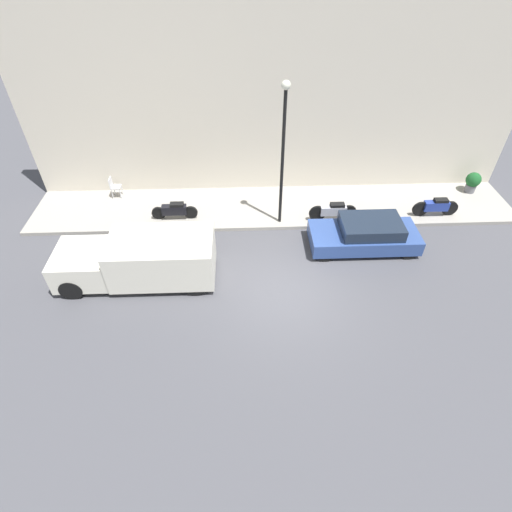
{
  "coord_description": "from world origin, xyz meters",
  "views": [
    {
      "loc": [
        -9.11,
        1.31,
        9.65
      ],
      "look_at": [
        1.19,
        0.9,
        0.6
      ],
      "focal_mm": 28.0,
      "sensor_mm": 36.0,
      "label": 1
    }
  ],
  "objects_px": {
    "potted_plant": "(473,181)",
    "cafe_chair": "(114,186)",
    "motorcycle_blue": "(436,206)",
    "motorcycle_black": "(175,210)",
    "delivery_van": "(139,259)",
    "streetlamp": "(283,143)",
    "scooter_silver": "(333,211)",
    "parked_car": "(365,234)"
  },
  "relations": [
    {
      "from": "motorcycle_black",
      "to": "potted_plant",
      "type": "height_order",
      "value": "potted_plant"
    },
    {
      "from": "potted_plant",
      "to": "cafe_chair",
      "type": "xyz_separation_m",
      "value": [
        0.21,
        15.51,
        0.02
      ]
    },
    {
      "from": "streetlamp",
      "to": "scooter_silver",
      "type": "bearing_deg",
      "value": -89.88
    },
    {
      "from": "motorcycle_blue",
      "to": "potted_plant",
      "type": "height_order",
      "value": "potted_plant"
    },
    {
      "from": "scooter_silver",
      "to": "motorcycle_black",
      "type": "height_order",
      "value": "scooter_silver"
    },
    {
      "from": "delivery_van",
      "to": "motorcycle_black",
      "type": "bearing_deg",
      "value": -13.39
    },
    {
      "from": "motorcycle_blue",
      "to": "streetlamp",
      "type": "bearing_deg",
      "value": 91.46
    },
    {
      "from": "delivery_van",
      "to": "motorcycle_black",
      "type": "relative_size",
      "value": 2.86
    },
    {
      "from": "motorcycle_blue",
      "to": "streetlamp",
      "type": "height_order",
      "value": "streetlamp"
    },
    {
      "from": "parked_car",
      "to": "motorcycle_black",
      "type": "bearing_deg",
      "value": 75.34
    },
    {
      "from": "scooter_silver",
      "to": "motorcycle_black",
      "type": "relative_size",
      "value": 1.04
    },
    {
      "from": "streetlamp",
      "to": "potted_plant",
      "type": "relative_size",
      "value": 5.99
    },
    {
      "from": "parked_car",
      "to": "streetlamp",
      "type": "distance_m",
      "value": 4.46
    },
    {
      "from": "streetlamp",
      "to": "cafe_chair",
      "type": "relative_size",
      "value": 6.05
    },
    {
      "from": "motorcycle_blue",
      "to": "motorcycle_black",
      "type": "relative_size",
      "value": 1.01
    },
    {
      "from": "streetlamp",
      "to": "motorcycle_blue",
      "type": "bearing_deg",
      "value": -88.54
    },
    {
      "from": "scooter_silver",
      "to": "motorcycle_black",
      "type": "xyz_separation_m",
      "value": [
        0.36,
        6.3,
        -0.04
      ]
    },
    {
      "from": "streetlamp",
      "to": "potted_plant",
      "type": "distance_m",
      "value": 9.22
    },
    {
      "from": "scooter_silver",
      "to": "streetlamp",
      "type": "relative_size",
      "value": 0.35
    },
    {
      "from": "cafe_chair",
      "to": "delivery_van",
      "type": "bearing_deg",
      "value": -158.33
    },
    {
      "from": "cafe_chair",
      "to": "potted_plant",
      "type": "bearing_deg",
      "value": -90.77
    },
    {
      "from": "motorcycle_black",
      "to": "cafe_chair",
      "type": "bearing_deg",
      "value": 57.9
    },
    {
      "from": "potted_plant",
      "to": "delivery_van",
      "type": "bearing_deg",
      "value": 109.43
    },
    {
      "from": "scooter_silver",
      "to": "potted_plant",
      "type": "relative_size",
      "value": 2.1
    },
    {
      "from": "streetlamp",
      "to": "potted_plant",
      "type": "height_order",
      "value": "streetlamp"
    },
    {
      "from": "motorcycle_black",
      "to": "cafe_chair",
      "type": "distance_m",
      "value": 3.25
    },
    {
      "from": "delivery_van",
      "to": "motorcycle_blue",
      "type": "xyz_separation_m",
      "value": [
        3.06,
        -11.27,
        -0.28
      ]
    },
    {
      "from": "delivery_van",
      "to": "potted_plant",
      "type": "bearing_deg",
      "value": -70.57
    },
    {
      "from": "motorcycle_blue",
      "to": "scooter_silver",
      "type": "bearing_deg",
      "value": 92.14
    },
    {
      "from": "motorcycle_blue",
      "to": "motorcycle_black",
      "type": "xyz_separation_m",
      "value": [
        0.2,
        10.49,
        -0.03
      ]
    },
    {
      "from": "delivery_van",
      "to": "streetlamp",
      "type": "bearing_deg",
      "value": -59.71
    },
    {
      "from": "motorcycle_blue",
      "to": "potted_plant",
      "type": "bearing_deg",
      "value": -52.77
    },
    {
      "from": "potted_plant",
      "to": "cafe_chair",
      "type": "distance_m",
      "value": 15.51
    },
    {
      "from": "streetlamp",
      "to": "potted_plant",
      "type": "bearing_deg",
      "value": -77.64
    },
    {
      "from": "parked_car",
      "to": "streetlamp",
      "type": "bearing_deg",
      "value": 63.23
    },
    {
      "from": "parked_car",
      "to": "scooter_silver",
      "type": "distance_m",
      "value": 1.77
    },
    {
      "from": "motorcycle_black",
      "to": "potted_plant",
      "type": "relative_size",
      "value": 2.01
    },
    {
      "from": "scooter_silver",
      "to": "motorcycle_black",
      "type": "bearing_deg",
      "value": 86.78
    },
    {
      "from": "delivery_van",
      "to": "potted_plant",
      "type": "height_order",
      "value": "delivery_van"
    },
    {
      "from": "parked_car",
      "to": "motorcycle_black",
      "type": "height_order",
      "value": "parked_car"
    },
    {
      "from": "parked_car",
      "to": "streetlamp",
      "type": "xyz_separation_m",
      "value": [
        1.52,
        3.02,
        2.9
      ]
    },
    {
      "from": "scooter_silver",
      "to": "potted_plant",
      "type": "xyz_separation_m",
      "value": [
        1.87,
        -6.45,
        0.07
      ]
    }
  ]
}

